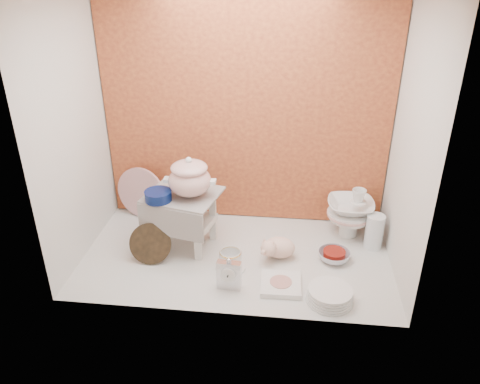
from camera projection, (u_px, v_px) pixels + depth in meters
The scene contains 17 objects.
ground at pixel (236, 256), 2.82m from camera, with size 1.80×1.80×0.00m, color silver.
niche_shell at pixel (240, 94), 2.55m from camera, with size 1.86×1.03×1.53m.
step_stool at pixel (184, 220), 2.86m from camera, with size 0.41×0.35×0.35m, color silver, non-canonical shape.
soup_tureen at pixel (190, 177), 2.70m from camera, with size 0.29×0.29×0.25m, color white, non-canonical shape.
cobalt_bowl at pixel (158, 196), 2.70m from camera, with size 0.16×0.16×0.06m, color #0A194D.
floral_platter at pixel (141, 193), 3.17m from camera, with size 0.35×0.06×0.35m, color white, non-canonical shape.
blue_white_vase at pixel (172, 205), 3.12m from camera, with size 0.24×0.24×0.25m, color white.
lacquer_tray at pixel (150, 244), 2.73m from camera, with size 0.24×0.11×0.23m, color black, non-canonical shape.
mantel_clock at pixel (229, 274), 2.51m from camera, with size 0.13×0.04×0.19m, color silver.
plush_pig at pixel (279, 247), 2.78m from camera, with size 0.24×0.16×0.14m, color beige.
teacup_saucer at pixel (231, 267), 2.71m from camera, with size 0.17×0.17×0.01m, color white.
gold_rim_teacup at pixel (230, 259), 2.69m from camera, with size 0.13×0.13×0.10m, color white.
lattice_dish at pixel (281, 284), 2.56m from camera, with size 0.21×0.21×0.03m, color white.
dinner_plate_stack at pixel (330, 295), 2.45m from camera, with size 0.25×0.25×0.07m, color white.
crystal_bowl at pixel (334, 256), 2.77m from camera, with size 0.18×0.18×0.06m, color silver.
clear_glass_vase at pixel (374, 232), 2.86m from camera, with size 0.11×0.11×0.22m, color silver.
porcelain_tower at pixel (350, 212), 2.96m from camera, with size 0.29×0.29×0.33m, color white, non-canonical shape.
Camera 1 is at (0.28, -2.32, 1.63)m, focal length 35.53 mm.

